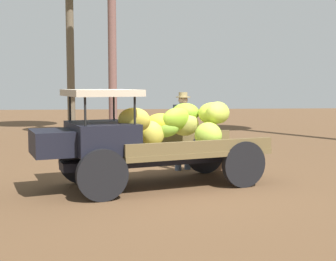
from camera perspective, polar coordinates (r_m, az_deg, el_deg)
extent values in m
plane|color=brown|center=(9.07, -1.94, -6.93)|extent=(60.00, 60.00, 0.00)
cube|color=black|center=(9.15, -0.58, -3.65)|extent=(3.94, 1.64, 0.16)
cylinder|color=black|center=(7.95, -8.08, -5.46)|extent=(0.90, 0.41, 0.90)
cylinder|color=black|center=(9.48, -10.59, -3.72)|extent=(0.90, 0.41, 0.90)
cylinder|color=black|center=(9.07, 9.31, -4.12)|extent=(0.90, 0.41, 0.90)
cylinder|color=black|center=(10.44, 4.60, -2.80)|extent=(0.90, 0.41, 0.90)
cube|color=brown|center=(9.30, 1.99, -2.38)|extent=(3.38, 2.55, 0.10)
cube|color=brown|center=(8.57, 4.26, -1.99)|extent=(2.88, 0.99, 0.22)
cube|color=brown|center=(10.01, 0.05, -0.89)|extent=(2.88, 0.99, 0.22)
cube|color=black|center=(8.68, -8.22, -0.83)|extent=(1.51, 1.78, 0.55)
cube|color=black|center=(8.51, -14.09, -1.45)|extent=(0.99, 1.23, 0.44)
cylinder|color=black|center=(7.91, -10.16, 2.52)|extent=(0.04, 0.04, 0.55)
cylinder|color=black|center=(9.17, -11.97, 2.89)|extent=(0.04, 0.04, 0.55)
cylinder|color=black|center=(8.15, -4.11, 2.68)|extent=(0.04, 0.04, 0.55)
cylinder|color=black|center=(9.38, -6.68, 3.03)|extent=(0.04, 0.04, 0.55)
cube|color=#BAAA91|center=(8.63, -8.30, 4.62)|extent=(1.62, 1.82, 0.12)
ellipsoid|color=#BBB951|center=(9.49, 2.06, 0.77)|extent=(0.62, 0.52, 0.58)
ellipsoid|color=#BFD047|center=(9.31, 6.16, 2.21)|extent=(0.83, 0.83, 0.59)
ellipsoid|color=gold|center=(9.18, -1.86, -0.36)|extent=(0.62, 0.58, 0.52)
ellipsoid|color=gold|center=(9.15, -4.47, -0.05)|extent=(0.59, 0.56, 0.43)
ellipsoid|color=yellow|center=(9.27, -0.87, 1.00)|extent=(0.60, 0.48, 0.47)
ellipsoid|color=#91BF2E|center=(9.31, 0.96, 1.36)|extent=(0.85, 0.82, 0.62)
ellipsoid|color=gold|center=(8.57, -4.18, 1.27)|extent=(0.73, 0.71, 0.61)
ellipsoid|color=#ACCF40|center=(9.00, 4.97, -0.61)|extent=(0.69, 0.65, 0.53)
ellipsoid|color=#82AC2B|center=(9.58, 2.17, 2.20)|extent=(0.68, 0.65, 0.45)
ellipsoid|color=#80AF33|center=(9.29, -0.62, 0.32)|extent=(0.69, 0.50, 0.42)
ellipsoid|color=#BACF3A|center=(9.43, 5.46, 2.08)|extent=(0.70, 0.63, 0.46)
ellipsoid|color=gold|center=(9.17, -4.87, 0.75)|extent=(0.61, 0.58, 0.54)
cylinder|color=#49586C|center=(10.87, 2.42, -2.46)|extent=(0.15, 0.15, 0.90)
cylinder|color=#49586C|center=(10.73, 1.26, -2.56)|extent=(0.15, 0.15, 0.90)
cube|color=#363F48|center=(10.72, 1.86, 1.53)|extent=(0.46, 0.39, 0.63)
cylinder|color=#363F48|center=(10.69, 2.60, 2.02)|extent=(0.40, 0.27, 0.10)
cylinder|color=#363F48|center=(10.58, 1.69, 1.98)|extent=(0.19, 0.41, 0.10)
sphere|color=tan|center=(10.70, 1.86, 3.79)|extent=(0.22, 0.22, 0.22)
cylinder|color=#938052|center=(10.70, 1.87, 4.14)|extent=(0.34, 0.34, 0.02)
cylinder|color=#938052|center=(10.70, 1.87, 4.46)|extent=(0.20, 0.20, 0.10)
cube|color=brown|center=(11.01, 7.03, -3.65)|extent=(0.60, 0.40, 0.42)
cylinder|color=brown|center=(19.91, -11.94, 9.51)|extent=(0.32, 0.32, 6.76)
cylinder|color=brown|center=(16.47, -6.89, 11.05)|extent=(0.29, 0.29, 7.11)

